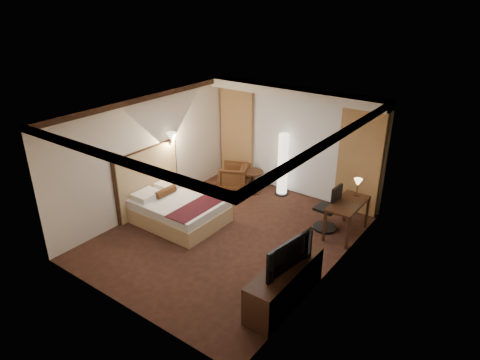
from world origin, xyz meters
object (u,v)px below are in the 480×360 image
Objects in this scene: side_table at (253,182)px; dresser at (285,284)px; television at (285,250)px; floor_lamp at (283,165)px; office_chair at (327,207)px; bed at (180,211)px; desk at (347,218)px; armchair at (234,175)px.

dresser reaches higher than side_table.
floor_lamp is at bearing 39.79° from television.
floor_lamp is 1.49× the size of office_chair.
desk reaches higher than bed.
floor_lamp reaches higher than television.
side_table is (0.47, 2.19, 0.02)m from bed.
dresser is at bearing -88.90° from desk.
bed is at bearing -145.91° from office_chair.
armchair is 3.32m from desk.
office_chair reaches higher than armchair.
desk is (3.20, 1.68, 0.10)m from bed.
bed is at bearing -152.33° from desk.
bed is 3.43m from television.
television is at bearing -48.58° from side_table.
floor_lamp is at bearing 85.33° from armchair.
floor_lamp is 2.31m from desk.
television reaches higher than armchair.
floor_lamp reaches higher than armchair.
desk is 2.62m from dresser.
armchair is at bearing 137.49° from dresser.
office_chair is (2.76, 1.63, 0.26)m from bed.
television is (2.12, -3.48, 0.19)m from floor_lamp.
side_table is (0.56, 0.06, -0.06)m from armchair.
television is at bearing -89.56° from desk.
desk is (2.73, -0.51, 0.08)m from side_table.
side_table reaches higher than bed.
floor_lamp reaches higher than dresser.
floor_lamp is at bearing 121.63° from dresser.
side_table is at bearing 49.94° from television.
bed is 2.24m from side_table.
television is (0.02, -2.61, 0.62)m from desk.
desk is 0.48m from office_chair.
desk is at bearing 27.67° from bed.
television is at bearing 180.00° from dresser.
side_table is 2.37m from office_chair.
desk is at bearing 8.95° from television.
office_chair is 0.61× the size of dresser.
television is at bearing -76.23° from office_chair.
side_table is 0.33× the size of dresser.
floor_lamp is 4.12m from dresser.
armchair is 0.40× the size of dresser.
television reaches higher than dresser.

